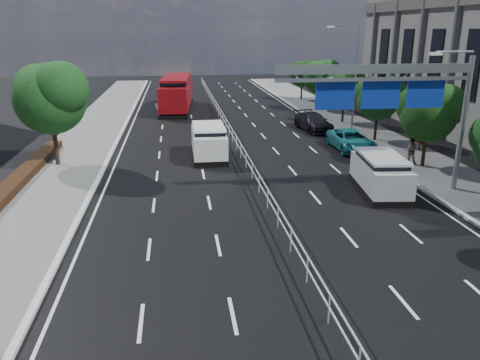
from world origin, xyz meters
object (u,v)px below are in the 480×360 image
object	(u,v)px
white_minivan	(209,142)
parked_car_teal	(351,140)
overhead_gantry	(396,89)
pedestrian_b	(411,151)
silver_minivan	(380,174)
pedestrian_a	(422,138)
near_car_silver	(165,105)
parked_car_dark	(313,122)
near_car_dark	(168,85)
red_bus	(177,93)

from	to	relation	value
white_minivan	parked_car_teal	xyz separation A→B (m)	(10.46, 0.62, -0.37)
white_minivan	overhead_gantry	bearing A→B (deg)	-44.40
pedestrian_b	silver_minivan	bearing A→B (deg)	74.02
silver_minivan	pedestrian_a	xyz separation A→B (m)	(6.73, 8.11, -0.02)
overhead_gantry	near_car_silver	size ratio (longest dim) A/B	2.22
white_minivan	parked_car_dark	bearing A→B (deg)	39.46
pedestrian_a	silver_minivan	bearing A→B (deg)	45.75
overhead_gantry	near_car_dark	bearing A→B (deg)	104.41
near_car_dark	parked_car_teal	size ratio (longest dim) A/B	0.82
parked_car_dark	pedestrian_a	distance (m)	10.02
parked_car_teal	pedestrian_a	xyz separation A→B (m)	(4.93, -0.99, 0.26)
pedestrian_a	pedestrian_b	size ratio (longest dim) A/B	1.00
parked_car_teal	overhead_gantry	bearing A→B (deg)	-99.37
overhead_gantry	near_car_dark	size ratio (longest dim) A/B	2.35
white_minivan	silver_minivan	distance (m)	12.13
overhead_gantry	near_car_silver	bearing A→B (deg)	113.92
overhead_gantry	pedestrian_b	world-z (taller)	overhead_gantry
pedestrian_a	pedestrian_b	xyz separation A→B (m)	(-2.62, -3.44, -0.00)
overhead_gantry	red_bus	xyz separation A→B (m)	(-10.88, 29.42, -3.73)
silver_minivan	parked_car_teal	world-z (taller)	silver_minivan
near_car_dark	silver_minivan	size ratio (longest dim) A/B	0.84
overhead_gantry	parked_car_dark	distance (m)	17.45
white_minivan	parked_car_teal	size ratio (longest dim) A/B	0.98
red_bus	pedestrian_b	distance (m)	28.52
silver_minivan	pedestrian_a	distance (m)	10.54
white_minivan	near_car_silver	xyz separation A→B (m)	(-3.32, 18.70, -0.32)
overhead_gantry	pedestrian_b	distance (m)	7.84
pedestrian_a	pedestrian_b	world-z (taller)	same
near_car_silver	pedestrian_a	xyz separation A→B (m)	(18.71, -19.07, 0.21)
near_car_dark	parked_car_dark	bearing A→B (deg)	105.87
parked_car_dark	pedestrian_a	xyz separation A→B (m)	(5.66, -8.27, 0.25)
near_car_silver	parked_car_dark	xyz separation A→B (m)	(13.05, -10.80, -0.04)
near_car_dark	parked_car_teal	world-z (taller)	parked_car_teal
white_minivan	pedestrian_b	size ratio (longest dim) A/B	3.02
white_minivan	parked_car_teal	distance (m)	10.49
silver_minivan	red_bus	bearing A→B (deg)	116.72
silver_minivan	parked_car_teal	size ratio (longest dim) A/B	0.98
red_bus	pedestrian_b	bearing A→B (deg)	-54.00
red_bus	parked_car_teal	xyz separation A→B (m)	(12.44, -19.96, -1.15)
white_minivan	near_car_dark	distance (m)	38.05
near_car_silver	near_car_dark	bearing A→B (deg)	-98.14
white_minivan	pedestrian_a	world-z (taller)	white_minivan
silver_minivan	parked_car_teal	xyz separation A→B (m)	(1.80, 9.10, -0.29)
near_car_silver	parked_car_teal	distance (m)	22.73
pedestrian_b	near_car_silver	bearing A→B (deg)	-29.09
white_minivan	near_car_silver	size ratio (longest dim) A/B	1.12
pedestrian_a	red_bus	bearing A→B (deg)	-54.91
red_bus	white_minivan	bearing A→B (deg)	-79.66
red_bus	parked_car_dark	xyz separation A→B (m)	(11.71, -12.69, -1.14)
parked_car_teal	pedestrian_b	world-z (taller)	pedestrian_b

